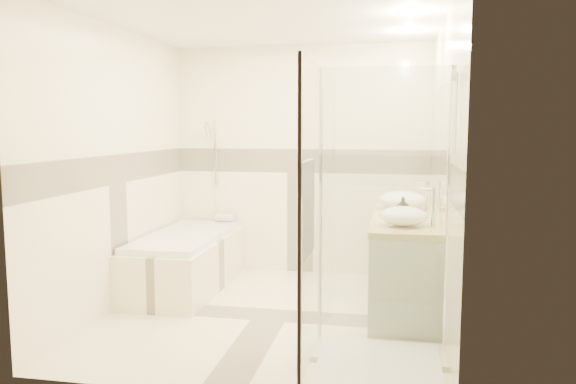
% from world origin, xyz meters
% --- Properties ---
extents(room, '(2.82, 3.02, 2.52)m').
position_xyz_m(room, '(0.06, 0.01, 1.26)').
color(room, '#F3E8C1').
rests_on(room, ground).
extents(bathtub, '(0.75, 1.70, 0.56)m').
position_xyz_m(bathtub, '(-1.02, 0.65, 0.31)').
color(bathtub, '#F8EDC6').
rests_on(bathtub, ground).
extents(vanity, '(0.58, 1.62, 0.85)m').
position_xyz_m(vanity, '(1.12, 0.30, 0.43)').
color(vanity, white).
rests_on(vanity, ground).
extents(shower_enclosure, '(0.96, 0.93, 2.04)m').
position_xyz_m(shower_enclosure, '(0.83, -0.97, 0.51)').
color(shower_enclosure, '#F8EDC6').
rests_on(shower_enclosure, ground).
extents(vessel_sink_near, '(0.45, 0.45, 0.18)m').
position_xyz_m(vessel_sink_near, '(1.10, 0.74, 0.94)').
color(vessel_sink_near, white).
rests_on(vessel_sink_near, vanity).
extents(vessel_sink_far, '(0.38, 0.38, 0.15)m').
position_xyz_m(vessel_sink_far, '(1.10, -0.13, 0.93)').
color(vessel_sink_far, white).
rests_on(vessel_sink_far, vanity).
extents(faucet_near, '(0.11, 0.03, 0.27)m').
position_xyz_m(faucet_near, '(1.32, 0.74, 1.01)').
color(faucet_near, silver).
rests_on(faucet_near, vanity).
extents(faucet_far, '(0.13, 0.03, 0.31)m').
position_xyz_m(faucet_far, '(1.32, -0.13, 1.03)').
color(faucet_far, silver).
rests_on(faucet_far, vanity).
extents(amenity_bottle_a, '(0.09, 0.09, 0.16)m').
position_xyz_m(amenity_bottle_a, '(1.10, 0.31, 0.93)').
color(amenity_bottle_a, black).
rests_on(amenity_bottle_a, vanity).
extents(amenity_bottle_b, '(0.16, 0.16, 0.16)m').
position_xyz_m(amenity_bottle_b, '(1.10, 0.39, 0.93)').
color(amenity_bottle_b, black).
rests_on(amenity_bottle_b, vanity).
extents(folded_towels, '(0.15, 0.23, 0.07)m').
position_xyz_m(folded_towels, '(1.10, 1.02, 0.89)').
color(folded_towels, silver).
rests_on(folded_towels, vanity).
extents(rolled_towel, '(0.20, 0.09, 0.09)m').
position_xyz_m(rolled_towel, '(-0.85, 1.41, 0.61)').
color(rolled_towel, silver).
rests_on(rolled_towel, bathtub).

